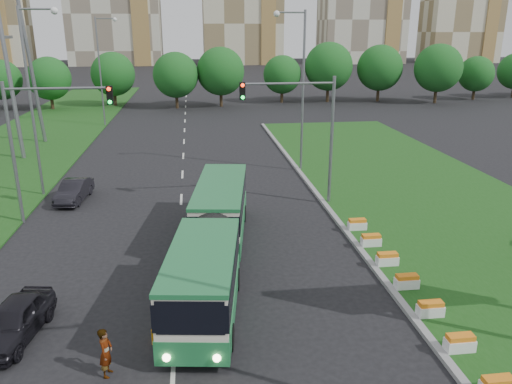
{
  "coord_description": "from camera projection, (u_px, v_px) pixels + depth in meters",
  "views": [
    {
      "loc": [
        -2.04,
        -19.37,
        10.58
      ],
      "look_at": [
        1.06,
        4.99,
        2.6
      ],
      "focal_mm": 35.0,
      "sensor_mm": 36.0,
      "label": 1
    }
  ],
  "objects": [
    {
      "name": "ground",
      "position": [
        246.0,
        284.0,
        21.79
      ],
      "size": [
        360.0,
        360.0,
        0.0
      ],
      "primitive_type": "plane",
      "color": "black",
      "rests_on": "ground"
    },
    {
      "name": "grass_median",
      "position": [
        441.0,
        208.0,
        30.88
      ],
      "size": [
        14.0,
        60.0,
        0.15
      ],
      "primitive_type": "cube",
      "color": "#194915",
      "rests_on": "ground"
    },
    {
      "name": "median_kerb",
      "position": [
        332.0,
        213.0,
        30.03
      ],
      "size": [
        0.3,
        60.0,
        0.18
      ],
      "primitive_type": "cube",
      "color": "gray",
      "rests_on": "ground"
    },
    {
      "name": "left_verge",
      "position": [
        9.0,
        158.0,
        43.19
      ],
      "size": [
        12.0,
        110.0,
        0.1
      ],
      "primitive_type": "cube",
      "color": "#194915",
      "rests_on": "ground"
    },
    {
      "name": "lane_markings",
      "position": [
        183.0,
        168.0,
        40.29
      ],
      "size": [
        0.2,
        100.0,
        0.01
      ],
      "primitive_type": null,
      "color": "silver",
      "rests_on": "ground"
    },
    {
      "name": "flower_planters",
      "position": [
        407.0,
        281.0,
        21.13
      ],
      "size": [
        1.1,
        13.7,
        0.6
      ],
      "primitive_type": null,
      "color": "white",
      "rests_on": "grass_median"
    },
    {
      "name": "traffic_mast_median",
      "position": [
        306.0,
        121.0,
        30.14
      ],
      "size": [
        5.76,
        0.32,
        8.0
      ],
      "color": "slate",
      "rests_on": "ground"
    },
    {
      "name": "traffic_mast_left",
      "position": [
        40.0,
        130.0,
        27.38
      ],
      "size": [
        5.76,
        0.32,
        8.0
      ],
      "color": "slate",
      "rests_on": "ground"
    },
    {
      "name": "street_lamps",
      "position": [
        176.0,
        113.0,
        29.01
      ],
      "size": [
        36.0,
        60.0,
        12.0
      ],
      "primitive_type": null,
      "color": "slate",
      "rests_on": "ground"
    },
    {
      "name": "tree_line",
      "position": [
        273.0,
        73.0,
        73.48
      ],
      "size": [
        120.0,
        8.0,
        9.0
      ],
      "primitive_type": null,
      "color": "#16551A",
      "rests_on": "ground"
    },
    {
      "name": "midrise_east",
      "position": [
        463.0,
        1.0,
        167.93
      ],
      "size": [
        24.0,
        14.0,
        40.0
      ],
      "primitive_type": "cube",
      "color": "beige",
      "rests_on": "ground"
    },
    {
      "name": "articulated_bus",
      "position": [
        212.0,
        236.0,
        22.92
      ],
      "size": [
        2.42,
        15.54,
        2.56
      ],
      "rotation": [
        0.0,
        0.0,
        -0.14
      ],
      "color": "beige",
      "rests_on": "ground"
    },
    {
      "name": "car_left_near",
      "position": [
        14.0,
        321.0,
        17.82
      ],
      "size": [
        2.31,
        4.32,
        1.4
      ],
      "primitive_type": "imported",
      "rotation": [
        0.0,
        0.0,
        -0.17
      ],
      "color": "black",
      "rests_on": "ground"
    },
    {
      "name": "car_left_far",
      "position": [
        74.0,
        191.0,
        32.3
      ],
      "size": [
        1.88,
        4.24,
        1.35
      ],
      "primitive_type": "imported",
      "rotation": [
        0.0,
        0.0,
        -0.11
      ],
      "color": "black",
      "rests_on": "ground"
    },
    {
      "name": "pedestrian",
      "position": [
        106.0,
        352.0,
        15.82
      ],
      "size": [
        0.5,
        0.67,
        1.69
      ],
      "primitive_type": "imported",
      "rotation": [
        0.0,
        0.0,
        1.41
      ],
      "color": "gray",
      "rests_on": "ground"
    },
    {
      "name": "shopping_trolley",
      "position": [
        157.0,
        335.0,
        17.65
      ],
      "size": [
        0.34,
        0.36,
        0.59
      ],
      "rotation": [
        0.0,
        0.0,
        -0.09
      ],
      "color": "orange",
      "rests_on": "ground"
    }
  ]
}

